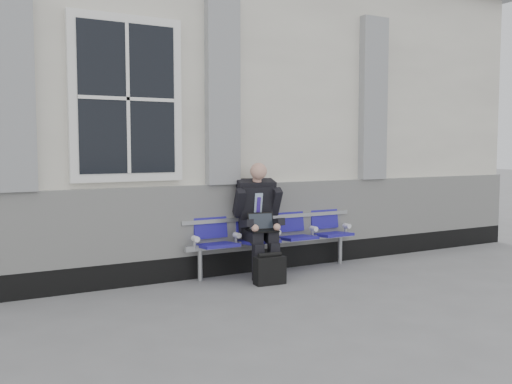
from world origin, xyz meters
TOP-DOWN VIEW (x-y plane):
  - ground at (0.00, 0.00)m, footprint 70.00×70.00m
  - station_building at (-0.02, 3.47)m, footprint 14.40×4.40m
  - bench at (2.31, 1.32)m, footprint 2.60×0.47m
  - businessman at (1.99, 1.19)m, footprint 0.65×0.87m
  - briefcase at (1.88, 0.72)m, footprint 0.39×0.19m

SIDE VIEW (x-z plane):
  - ground at x=0.00m, z-range 0.00..0.00m
  - briefcase at x=1.88m, z-range -0.02..0.38m
  - bench at x=2.31m, z-range 0.10..1.01m
  - businessman at x=1.99m, z-range 0.05..1.53m
  - station_building at x=-0.02m, z-range -0.02..4.47m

